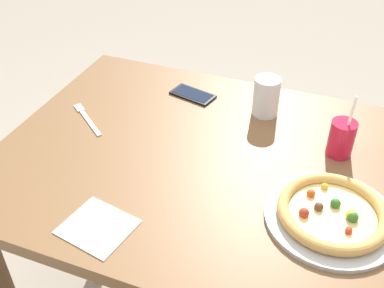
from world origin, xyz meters
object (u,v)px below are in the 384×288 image
object	(u,v)px
cell_phone	(193,95)
pizza_near	(332,214)
drink_cup_colored	(341,138)
fork	(87,118)
water_cup_clear	(266,96)

from	to	relation	value
cell_phone	pizza_near	bearing A→B (deg)	-38.55
drink_cup_colored	fork	bearing A→B (deg)	-172.28
fork	cell_phone	size ratio (longest dim) A/B	1.05
drink_cup_colored	cell_phone	bearing A→B (deg)	163.79
fork	drink_cup_colored	bearing A→B (deg)	7.72
drink_cup_colored	cell_phone	xyz separation A→B (m)	(-0.51, 0.15, -0.05)
drink_cup_colored	water_cup_clear	distance (m)	0.28
pizza_near	drink_cup_colored	world-z (taller)	drink_cup_colored
water_cup_clear	drink_cup_colored	bearing A→B (deg)	-27.35
pizza_near	fork	distance (m)	0.81
drink_cup_colored	fork	xyz separation A→B (m)	(-0.78, -0.11, -0.05)
pizza_near	fork	world-z (taller)	pizza_near
pizza_near	drink_cup_colored	bearing A→B (deg)	93.66
pizza_near	cell_phone	distance (m)	0.67
pizza_near	fork	xyz separation A→B (m)	(-0.79, 0.17, -0.02)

